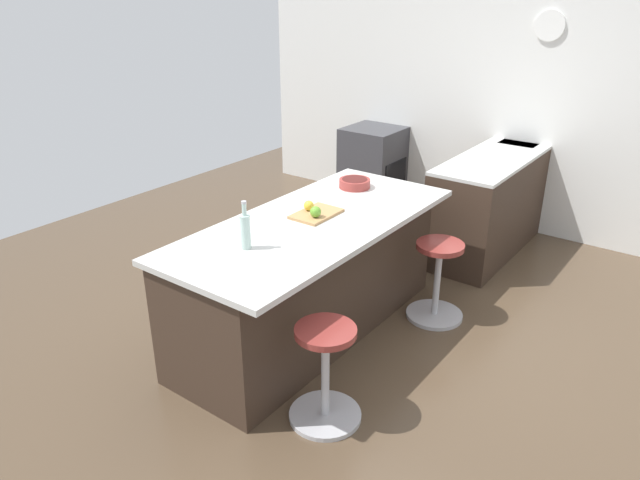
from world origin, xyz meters
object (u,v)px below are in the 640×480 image
object	(u,v)px
oven_range	(373,167)
stool_by_window	(437,283)
kitchen_island	(309,276)
fruit_bowl	(355,183)
water_bottle	(245,230)
stool_middle	(325,377)
apple_yellow	(309,206)
cutting_board	(316,214)
apple_green	(316,212)

from	to	relation	value
oven_range	stool_by_window	world-z (taller)	oven_range
stool_by_window	kitchen_island	bearing A→B (deg)	-42.89
oven_range	fruit_bowl	bearing A→B (deg)	27.44
fruit_bowl	water_bottle	bearing A→B (deg)	4.22
fruit_bowl	stool_by_window	bearing A→B (deg)	88.10
stool_by_window	water_bottle	world-z (taller)	water_bottle
stool_by_window	stool_middle	size ratio (longest dim) A/B	1.00
kitchen_island	stool_middle	bearing A→B (deg)	42.89
stool_by_window	water_bottle	distance (m)	1.68
oven_range	stool_middle	world-z (taller)	oven_range
kitchen_island	apple_yellow	xyz separation A→B (m)	(-0.09, -0.07, 0.50)
stool_middle	fruit_bowl	distance (m)	1.80
kitchen_island	water_bottle	bearing A→B (deg)	-1.45
cutting_board	apple_green	distance (m)	0.10
stool_by_window	water_bottle	bearing A→B (deg)	-27.18
cutting_board	fruit_bowl	xyz separation A→B (m)	(-0.66, -0.11, 0.03)
kitchen_island	stool_by_window	distance (m)	1.01
apple_yellow	apple_green	distance (m)	0.14
apple_yellow	water_bottle	size ratio (longest dim) A/B	0.23
oven_range	water_bottle	world-z (taller)	water_bottle
fruit_bowl	apple_green	bearing A→B (deg)	12.50
oven_range	kitchen_island	xyz separation A→B (m)	(2.59, 1.07, 0.01)
stool_middle	apple_yellow	distance (m)	1.29
kitchen_island	apple_yellow	distance (m)	0.51
kitchen_island	stool_middle	xyz separation A→B (m)	(0.73, 0.68, -0.16)
apple_yellow	fruit_bowl	distance (m)	0.66
apple_green	fruit_bowl	distance (m)	0.76
apple_yellow	stool_middle	bearing A→B (deg)	42.34
stool_middle	apple_yellow	world-z (taller)	apple_yellow
apple_yellow	fruit_bowl	world-z (taller)	apple_yellow
oven_range	fruit_bowl	world-z (taller)	fruit_bowl
oven_range	cutting_board	bearing A→B (deg)	23.14
stool_middle	apple_green	world-z (taller)	apple_green
oven_range	fruit_bowl	size ratio (longest dim) A/B	3.62
stool_by_window	apple_yellow	world-z (taller)	apple_yellow
water_bottle	fruit_bowl	bearing A→B (deg)	-175.78
stool_middle	kitchen_island	bearing A→B (deg)	-137.11
water_bottle	apple_yellow	bearing A→B (deg)	-175.55
kitchen_island	apple_green	distance (m)	0.51
kitchen_island	oven_range	bearing A→B (deg)	-157.54
apple_green	water_bottle	bearing A→B (deg)	-5.59
stool_middle	water_bottle	xyz separation A→B (m)	(-0.11, -0.69, 0.73)
stool_by_window	apple_yellow	distance (m)	1.18
cutting_board	stool_middle	bearing A→B (deg)	39.67
stool_by_window	apple_green	distance (m)	1.16
apple_green	apple_yellow	bearing A→B (deg)	-122.62
kitchen_island	apple_yellow	size ratio (longest dim) A/B	31.41
stool_middle	cutting_board	distance (m)	1.23
kitchen_island	cutting_board	distance (m)	0.46
kitchen_island	cutting_board	bearing A→B (deg)	-178.71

